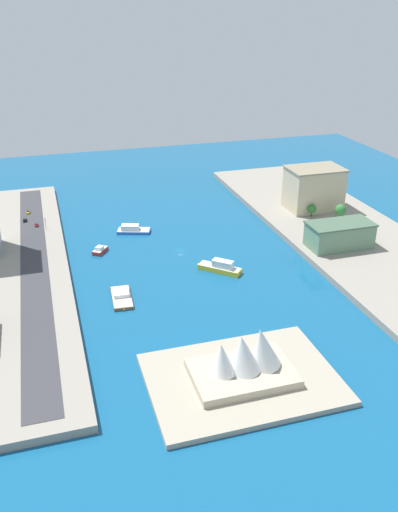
# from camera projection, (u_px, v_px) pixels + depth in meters

# --- Properties ---
(ground_plane) EXTENTS (440.00, 440.00, 0.00)m
(ground_plane) POSITION_uv_depth(u_px,v_px,m) (180.00, 251.00, 281.70)
(ground_plane) COLOR #145684
(quay_west) EXTENTS (70.00, 240.00, 3.18)m
(quay_west) POSITION_uv_depth(u_px,v_px,m) (337.00, 228.00, 305.28)
(quay_west) COLOR gray
(quay_west) RESTS_ON ground_plane
(peninsula_point) EXTENTS (64.82, 46.43, 2.00)m
(peninsula_point) POSITION_uv_depth(u_px,v_px,m) (242.00, 379.00, 184.71)
(peninsula_point) COLOR #A89E89
(peninsula_point) RESTS_ON ground_plane
(road_strip) EXTENTS (12.87, 228.00, 0.15)m
(road_strip) POSITION_uv_depth(u_px,v_px,m) (34.00, 263.00, 261.06)
(road_strip) COLOR #38383D
(road_strip) RESTS_ON quay_east
(ferry_yellow_fast) EXTENTS (19.58, 18.90, 6.01)m
(ferry_yellow_fast) POSITION_uv_depth(u_px,v_px,m) (220.00, 267.00, 259.41)
(ferry_yellow_fast) COLOR yellow
(ferry_yellow_fast) RESTS_ON ground_plane
(tugboat_red) EXTENTS (9.31, 10.77, 3.64)m
(tugboat_red) POSITION_uv_depth(u_px,v_px,m) (100.00, 250.00, 279.30)
(tugboat_red) COLOR red
(tugboat_red) RESTS_ON ground_plane
(catamaran_blue) EXTENTS (20.03, 13.32, 4.34)m
(catamaran_blue) POSITION_uv_depth(u_px,v_px,m) (133.00, 229.00, 303.63)
(catamaran_blue) COLOR blue
(catamaran_blue) RESTS_ON ground_plane
(barge_flat_brown) EXTENTS (9.66, 21.34, 3.08)m
(barge_flat_brown) POSITION_uv_depth(u_px,v_px,m) (122.00, 296.00, 235.95)
(barge_flat_brown) COLOR brown
(barge_flat_brown) RESTS_ON ground_plane
(terminal_long_green) EXTENTS (33.86, 17.11, 13.10)m
(terminal_long_green) POSITION_uv_depth(u_px,v_px,m) (339.00, 235.00, 276.27)
(terminal_long_green) COLOR slate
(terminal_long_green) RESTS_ON quay_west
(office_block_beige) EXTENTS (32.82, 22.79, 25.59)m
(office_block_beige) POSITION_uv_depth(u_px,v_px,m) (314.00, 188.00, 324.64)
(office_block_beige) COLOR #C6B793
(office_block_beige) RESTS_ON quay_west
(suv_black) EXTENTS (2.06, 4.77, 1.57)m
(suv_black) POSITION_uv_depth(u_px,v_px,m) (25.00, 220.00, 310.23)
(suv_black) COLOR black
(suv_black) RESTS_ON road_strip
(taxi_yellow_cab) EXTENTS (1.87, 4.72, 1.64)m
(taxi_yellow_cab) POSITION_uv_depth(u_px,v_px,m) (28.00, 212.00, 321.99)
(taxi_yellow_cab) COLOR black
(taxi_yellow_cab) RESTS_ON road_strip
(pickup_red) EXTENTS (2.14, 4.42, 1.56)m
(pickup_red) POSITION_uv_depth(u_px,v_px,m) (36.00, 225.00, 303.64)
(pickup_red) COLOR black
(pickup_red) RESTS_ON road_strip
(traffic_light_waterfront) EXTENTS (0.36, 0.36, 6.50)m
(traffic_light_waterfront) POSITION_uv_depth(u_px,v_px,m) (45.00, 222.00, 297.74)
(traffic_light_waterfront) COLOR black
(traffic_light_waterfront) RESTS_ON quay_east
(opera_landmark) EXTENTS (35.00, 23.56, 19.44)m
(opera_landmark) POSITION_uv_depth(u_px,v_px,m) (245.00, 360.00, 181.56)
(opera_landmark) COLOR #BCAD93
(opera_landmark) RESTS_ON peninsula_point
(park_tree_cluster) EXTENTS (20.20, 21.56, 9.88)m
(park_tree_cluster) POSITION_uv_depth(u_px,v_px,m) (330.00, 206.00, 316.82)
(park_tree_cluster) COLOR brown
(park_tree_cluster) RESTS_ON quay_west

